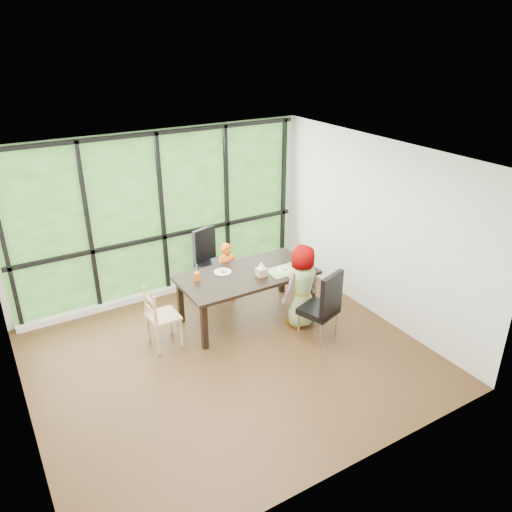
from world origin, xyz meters
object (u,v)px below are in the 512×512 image
orange_cup (197,276)px  tissue_box (261,272)px  chair_interior_leather (319,305)px  chair_window_leather (213,261)px  green_cup (304,264)px  dining_table (247,295)px  child_toddler (228,273)px  chair_end_beech (163,316)px  child_older (302,286)px  white_mug (296,256)px  plate_near (284,270)px  plate_far (223,272)px

orange_cup → tissue_box: 0.94m
chair_interior_leather → tissue_box: (-0.43, 0.84, 0.27)m
orange_cup → tissue_box: orange_cup is taller
chair_window_leather → green_cup: 1.62m
dining_table → child_toddler: (-0.00, 0.62, 0.12)m
chair_interior_leather → chair_end_beech: size_ratio=1.20×
dining_table → green_cup: 0.98m
child_older → chair_window_leather: bearing=-71.5°
white_mug → tissue_box: tissue_box is taller
chair_end_beech → orange_cup: 0.75m
child_toddler → plate_near: child_toddler is taller
chair_window_leather → child_toddler: 0.43m
orange_cup → white_mug: orange_cup is taller
child_toddler → green_cup: (0.83, -0.91, 0.32)m
white_mug → child_toddler: bearing=150.3°
chair_end_beech → plate_near: (1.88, -0.17, 0.31)m
chair_end_beech → chair_interior_leather: bearing=-118.2°
child_toddler → white_mug: child_toddler is taller
plate_near → chair_window_leather: bearing=115.3°
child_toddler → tissue_box: (0.15, -0.79, 0.31)m
green_cup → white_mug: size_ratio=1.66×
tissue_box → green_cup: bearing=-9.5°
plate_far → white_mug: (1.23, -0.13, 0.03)m
plate_far → green_cup: size_ratio=1.99×
plate_near → white_mug: (0.41, 0.28, 0.03)m
plate_far → orange_cup: orange_cup is taller
chair_end_beech → child_toddler: child_toddler is taller
child_older → plate_near: 0.40m
child_toddler → tissue_box: 0.86m
chair_window_leather → plate_far: 0.89m
plate_far → chair_interior_leather: bearing=-54.8°
chair_interior_leather → tissue_box: 0.98m
chair_window_leather → tissue_box: (0.20, -1.21, 0.27)m
plate_near → orange_cup: (-1.26, 0.38, 0.05)m
orange_cup → green_cup: (1.56, -0.47, 0.00)m
orange_cup → green_cup: green_cup is taller
dining_table → chair_interior_leather: size_ratio=1.88×
child_toddler → white_mug: size_ratio=12.70×
plate_near → tissue_box: size_ratio=1.60×
dining_table → plate_far: plate_far is taller
chair_window_leather → tissue_box: chair_window_leather is taller
child_older → chair_end_beech: bearing=-18.9°
chair_end_beech → orange_cup: (0.62, 0.21, 0.36)m
dining_table → plate_far: (-0.29, 0.21, 0.38)m
plate_far → child_toddler: bearing=54.2°
dining_table → chair_end_beech: bearing=-178.7°
tissue_box → plate_near: bearing=-3.5°
chair_interior_leather → white_mug: bearing=-127.2°
green_cup → tissue_box: size_ratio=0.93×
chair_interior_leather → green_cup: bearing=-128.1°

